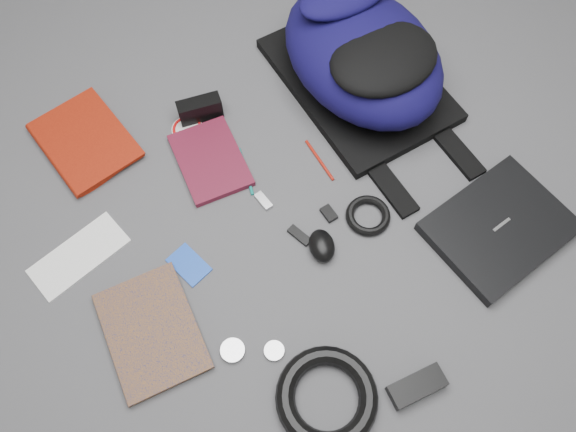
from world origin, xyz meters
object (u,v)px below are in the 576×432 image
dvd_case (210,160)px  compact_camera (200,109)px  power_brick (417,386)px  comic_book (110,350)px  laptop (499,227)px  textbook_red (50,162)px  backpack (362,54)px  mouse (322,246)px

dvd_case → compact_camera: size_ratio=1.93×
compact_camera → power_brick: 0.84m
comic_book → power_brick: power_brick is taller
laptop → textbook_red: (-0.86, 0.68, -0.00)m
backpack → mouse: (-0.33, -0.37, -0.09)m
dvd_case → power_brick: bearing=-74.2°
backpack → laptop: (0.06, -0.53, -0.10)m
backpack → dvd_case: 0.47m
dvd_case → compact_camera: bearing=79.0°
textbook_red → compact_camera: (0.39, -0.05, 0.02)m
backpack → textbook_red: bearing=167.6°
textbook_red → comic_book: textbook_red is taller
comic_book → dvd_case: (0.39, 0.32, -0.00)m
dvd_case → power_brick: power_brick is taller
laptop → power_brick: laptop is taller
compact_camera → mouse: (0.08, -0.48, -0.01)m
mouse → backpack: bearing=65.3°
comic_book → mouse: (0.51, -0.01, 0.01)m
dvd_case → backpack: bearing=9.1°
mouse → power_brick: mouse is taller
compact_camera → mouse: compact_camera is taller
laptop → compact_camera: size_ratio=2.78×
comic_book → dvd_case: size_ratio=1.20×
dvd_case → comic_book: bearing=-135.5°
backpack → textbook_red: (-0.81, 0.15, -0.10)m
backpack → power_brick: size_ratio=4.57×
laptop → backpack: bearing=88.4°
compact_camera → dvd_case: bearing=-95.5°
textbook_red → compact_camera: 0.39m
mouse → textbook_red: bearing=149.2°
laptop → textbook_red: size_ratio=1.18×
comic_book → compact_camera: bearing=50.7°
textbook_red → dvd_case: 0.40m
textbook_red → comic_book: size_ratio=1.02×
compact_camera → power_brick: bearing=-73.0°
laptop → dvd_case: bearing=128.1°
power_brick → mouse: bearing=96.4°
textbook_red → backpack: bearing=-20.4°
backpack → mouse: size_ratio=6.59×
backpack → comic_book: (-0.84, -0.36, -0.10)m
backpack → compact_camera: bearing=164.3°
compact_camera → comic_book: bearing=-122.6°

